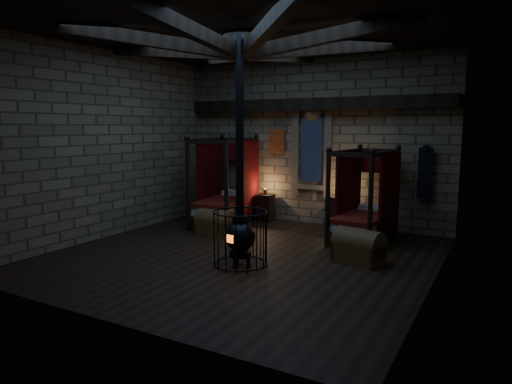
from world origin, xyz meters
The scene contains 8 objects.
room centered at (0.00, 0.09, 3.74)m, with size 7.02×7.02×4.29m.
bed_left centered at (-1.91, 2.35, 0.54)m, with size 1.42×2.25×2.20m.
bed_right centered at (1.73, 2.34, 0.49)m, with size 1.13×1.97×1.99m.
trunk_left centered at (-1.45, 1.15, 0.27)m, with size 0.84×0.54×0.61m.
trunk_right centered at (2.11, 0.63, 0.29)m, with size 0.99×0.77×0.64m.
nightstand_left centered at (-1.17, 3.13, 0.37)m, with size 0.48×0.46×0.87m.
nightstand_right centered at (0.92, 3.11, 0.41)m, with size 0.60×0.58×0.87m.
stove centered at (0.30, -0.61, 0.61)m, with size 0.98×0.98×4.05m.
Camera 1 is at (4.44, -7.45, 2.49)m, focal length 32.00 mm.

